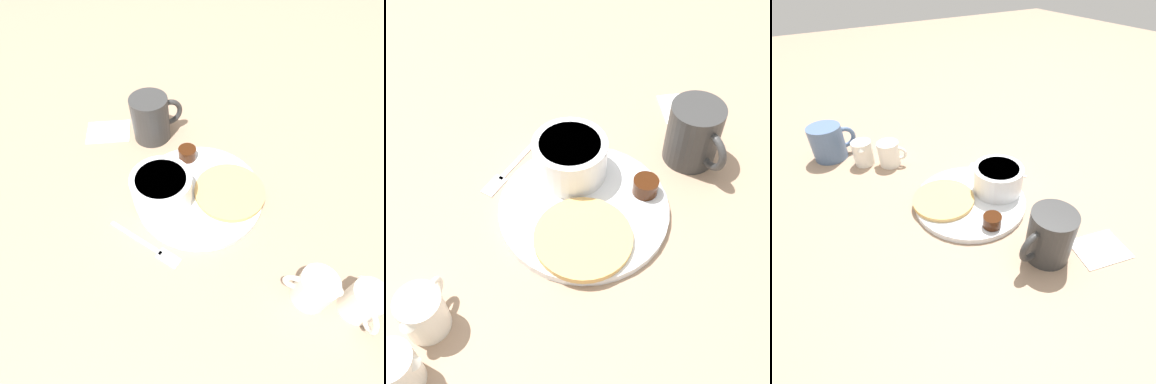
# 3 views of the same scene
# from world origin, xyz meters

# --- Properties ---
(ground_plane) EXTENTS (4.00, 4.00, 0.00)m
(ground_plane) POSITION_xyz_m (0.00, 0.00, 0.00)
(ground_plane) COLOR #9E7F66
(plate) EXTENTS (0.24, 0.24, 0.01)m
(plate) POSITION_xyz_m (0.00, 0.00, 0.01)
(plate) COLOR white
(plate) RESTS_ON ground_plane
(pancake_stack) EXTENTS (0.13, 0.13, 0.01)m
(pancake_stack) POSITION_xyz_m (-0.05, 0.02, 0.02)
(pancake_stack) COLOR tan
(pancake_stack) RESTS_ON plate
(bowl) EXTENTS (0.11, 0.11, 0.06)m
(bowl) POSITION_xyz_m (0.07, -0.01, 0.04)
(bowl) COLOR white
(bowl) RESTS_ON plate
(syrup_cup) EXTENTS (0.04, 0.04, 0.02)m
(syrup_cup) POSITION_xyz_m (-0.01, -0.09, 0.02)
(syrup_cup) COLOR #38190A
(syrup_cup) RESTS_ON plate
(butter_ramekin) EXTENTS (0.04, 0.04, 0.04)m
(butter_ramekin) POSITION_xyz_m (0.09, -0.02, 0.03)
(butter_ramekin) COLOR white
(butter_ramekin) RESTS_ON plate
(coffee_mug) EXTENTS (0.11, 0.08, 0.10)m
(coffee_mug) POSITION_xyz_m (0.04, -0.19, 0.05)
(coffee_mug) COLOR #333333
(coffee_mug) RESTS_ON ground_plane
(creamer_pitcher_near) EXTENTS (0.07, 0.06, 0.06)m
(creamer_pitcher_near) POSITION_xyz_m (-0.09, 0.23, 0.03)
(creamer_pitcher_near) COLOR white
(creamer_pitcher_near) RESTS_ON ground_plane
(creamer_pitcher_far) EXTENTS (0.05, 0.07, 0.06)m
(creamer_pitcher_far) POSITION_xyz_m (-0.15, 0.27, 0.03)
(creamer_pitcher_far) COLOR white
(creamer_pitcher_far) RESTS_ON ground_plane
(fork) EXTENTS (0.10, 0.12, 0.00)m
(fork) POSITION_xyz_m (0.11, 0.08, 0.00)
(fork) COLOR silver
(fork) RESTS_ON ground_plane
(napkin) EXTENTS (0.11, 0.09, 0.00)m
(napkin) POSITION_xyz_m (0.13, -0.24, 0.00)
(napkin) COLOR white
(napkin) RESTS_ON ground_plane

